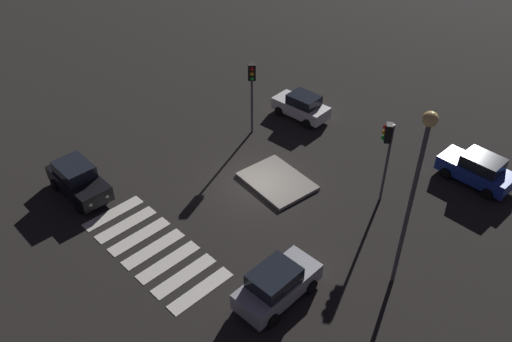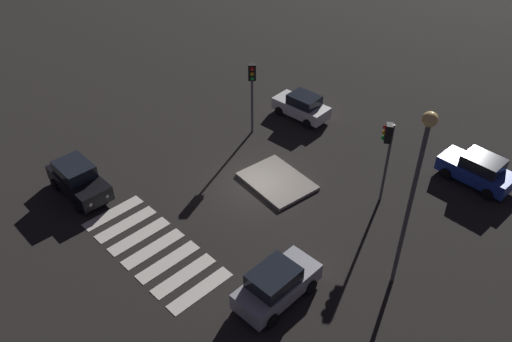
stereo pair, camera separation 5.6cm
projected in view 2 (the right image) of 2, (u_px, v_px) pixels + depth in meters
The scene contains 10 objects.
ground_plane at pixel (256, 186), 28.32m from camera, with size 80.00×80.00×0.00m, color black.
traffic_island at pixel (277, 181), 28.48m from camera, with size 4.05×3.21×0.18m.
car_black at pixel (78, 179), 27.38m from camera, with size 4.04×1.93×1.75m.
car_white at pixel (302, 106), 33.42m from camera, with size 3.77×1.93×1.60m.
car_silver at pixel (277, 284), 21.85m from camera, with size 1.94×4.01×1.72m.
car_blue at pixel (477, 170), 28.06m from camera, with size 3.97×1.90×1.71m.
traffic_light_north at pixel (387, 144), 25.31m from camera, with size 0.53×0.54×4.60m.
traffic_light_west at pixel (252, 82), 30.25m from camera, with size 0.53×0.54×4.63m.
street_lamp at pixel (416, 177), 19.60m from camera, with size 0.56×0.56×8.58m.
crosswalk_near at pixel (153, 249), 24.61m from camera, with size 7.60×3.20×0.02m.
Camera 2 is at (15.75, -15.30, 17.89)m, focal length 36.99 mm.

